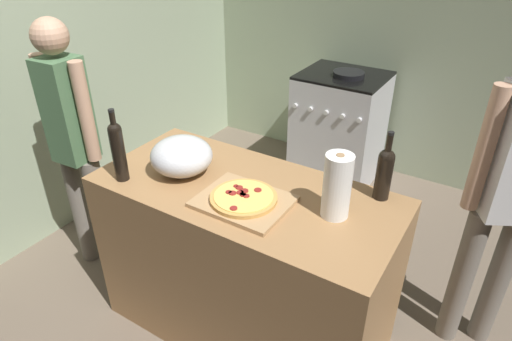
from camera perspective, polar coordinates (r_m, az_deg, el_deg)
ground_plane at (r=3.21m, az=5.98°, el=-9.46°), size 3.81×3.30×0.02m
kitchen_wall_rear at (r=3.86m, az=17.02°, el=18.14°), size 3.81×0.10×2.60m
kitchen_wall_left at (r=3.58m, az=-18.28°, el=17.04°), size 0.10×3.30×2.60m
counter at (r=2.35m, az=-1.32°, el=-11.77°), size 1.46×0.68×0.91m
cutting_board at (r=1.97m, az=-1.59°, el=-4.00°), size 0.40×0.32×0.02m
pizza at (r=1.96m, az=-1.61°, el=-3.48°), size 0.30×0.30×0.03m
mixing_bowl at (r=2.19m, az=-9.55°, el=1.85°), size 0.30×0.30×0.18m
paper_towel_roll at (r=1.85m, az=10.39°, el=-2.00°), size 0.12×0.12×0.29m
wine_bottle_green at (r=2.02m, az=16.21°, el=-0.08°), size 0.07×0.07×0.33m
wine_bottle_dark at (r=2.17m, az=-17.35°, el=2.68°), size 0.06×0.06×0.36m
stove at (r=3.81m, az=10.60°, el=5.48°), size 0.66×0.61×0.97m
person_in_stripes at (r=2.75m, az=-22.39°, el=3.61°), size 0.36×0.21×1.59m
person_in_red at (r=2.30m, az=29.95°, el=-1.97°), size 0.36×0.29×1.65m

